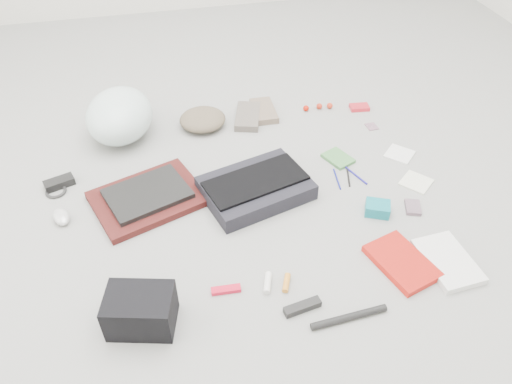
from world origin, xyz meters
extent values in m
plane|color=gray|center=(0.00, 0.00, 0.00)|extent=(4.00, 4.00, 0.00)
cube|color=black|center=(0.01, 0.04, 0.03)|extent=(0.46, 0.38, 0.07)
cube|color=black|center=(0.01, 0.04, 0.07)|extent=(0.43, 0.28, 0.01)
cube|color=#451413|center=(-0.41, 0.10, 0.01)|extent=(0.49, 0.43, 0.03)
cube|color=black|center=(-0.41, 0.10, 0.04)|extent=(0.36, 0.31, 0.02)
ellipsoid|color=white|center=(-0.49, 0.57, 0.11)|extent=(0.36, 0.42, 0.22)
ellipsoid|color=brown|center=(-0.12, 0.57, 0.04)|extent=(0.22, 0.21, 0.08)
cube|color=#655C53|center=(0.09, 0.58, 0.02)|extent=(0.17, 0.24, 0.03)
cube|color=#796655|center=(0.18, 0.61, 0.02)|extent=(0.11, 0.21, 0.03)
cube|color=black|center=(-0.75, 0.27, 0.02)|extent=(0.13, 0.09, 0.03)
torus|color=black|center=(-0.77, 0.23, 0.01)|extent=(0.10, 0.10, 0.01)
ellipsoid|color=silver|center=(-0.73, 0.06, 0.02)|extent=(0.08, 0.11, 0.04)
cube|color=black|center=(-0.46, -0.46, 0.07)|extent=(0.23, 0.19, 0.13)
cube|color=red|center=(-0.19, -0.40, 0.01)|extent=(0.10, 0.03, 0.02)
cylinder|color=silver|center=(-0.06, -0.41, 0.01)|extent=(0.05, 0.08, 0.02)
cylinder|color=orange|center=(0.01, -0.42, 0.01)|extent=(0.05, 0.07, 0.02)
cube|color=black|center=(0.03, -0.52, 0.01)|extent=(0.13, 0.05, 0.02)
cylinder|color=black|center=(0.16, -0.59, 0.01)|extent=(0.25, 0.04, 0.02)
cube|color=red|center=(0.41, -0.43, 0.01)|extent=(0.22, 0.27, 0.02)
cube|color=silver|center=(0.57, -0.46, 0.01)|extent=(0.17, 0.24, 0.02)
cube|color=#41783F|center=(0.41, 0.18, 0.01)|extent=(0.14, 0.15, 0.01)
cylinder|color=navy|center=(0.36, 0.05, 0.00)|extent=(0.02, 0.13, 0.01)
cylinder|color=black|center=(0.41, 0.06, 0.00)|extent=(0.04, 0.13, 0.01)
cylinder|color=navy|center=(0.44, 0.06, 0.00)|extent=(0.06, 0.14, 0.01)
cube|color=teal|center=(0.44, -0.17, 0.02)|extent=(0.11, 0.10, 0.05)
cube|color=slate|center=(0.58, -0.18, 0.01)|extent=(0.08, 0.09, 0.02)
cube|color=silver|center=(0.68, 0.15, 0.00)|extent=(0.15, 0.15, 0.01)
cube|color=silver|center=(0.66, -0.04, 0.00)|extent=(0.16, 0.16, 0.01)
sphere|color=#BB1303|center=(0.39, 0.59, 0.01)|extent=(0.03, 0.03, 0.03)
sphere|color=#A82412|center=(0.46, 0.59, 0.01)|extent=(0.04, 0.04, 0.03)
sphere|color=#B62B15|center=(0.51, 0.58, 0.01)|extent=(0.04, 0.04, 0.03)
cube|color=red|center=(0.65, 0.54, 0.01)|extent=(0.10, 0.07, 0.02)
cube|color=gray|center=(0.65, 0.38, 0.00)|extent=(0.05, 0.06, 0.00)
camera|label=1|loc=(-0.33, -1.40, 1.33)|focal=35.00mm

